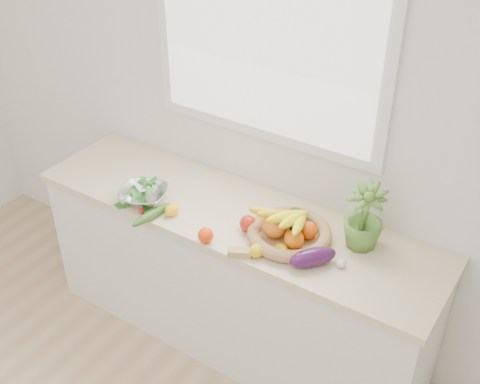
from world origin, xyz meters
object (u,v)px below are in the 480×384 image
Objects in this scene: apple at (248,224)px; potted_herb at (364,217)px; cucumber at (151,215)px; eggplant at (313,257)px; fruit_basket at (289,230)px; colander_with_spinach at (143,192)px.

potted_herb is (0.51, 0.20, 0.12)m from apple.
cucumber is at bearing -158.32° from apple.
eggplant is 0.67× the size of potted_herb.
eggplant is 0.88× the size of cucumber.
potted_herb reaches higher than eggplant.
fruit_basket is (0.66, 0.23, 0.03)m from cucumber.
eggplant is 0.70× the size of colander_with_spinach.
eggplant is (0.38, -0.06, 0.00)m from apple.
apple is 0.39m from eggplant.
cucumber is at bearing -158.48° from potted_herb.
colander_with_spinach reaches higher than apple.
colander_with_spinach is at bearing -164.83° from potted_herb.
apple is 0.50m from cucumber.
potted_herb is at bearing 21.37° from apple.
potted_herb is at bearing 64.35° from eggplant.
fruit_basket is 1.63× the size of colander_with_spinach.
cucumber is 0.76× the size of potted_herb.
potted_herb reaches higher than colander_with_spinach.
fruit_basket is 0.80m from colander_with_spinach.
eggplant is at bearing -8.29° from apple.
potted_herb is (0.12, 0.25, 0.12)m from eggplant.
eggplant is 0.97m from colander_with_spinach.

